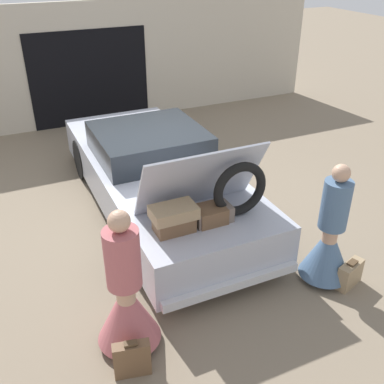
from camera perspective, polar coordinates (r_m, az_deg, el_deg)
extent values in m
plane|color=#7F705B|center=(7.67, -4.35, -1.69)|extent=(40.00, 40.00, 0.00)
cube|color=beige|center=(11.21, -13.07, 15.47)|extent=(12.00, 0.12, 2.80)
cube|color=black|center=(11.21, -12.81, 13.91)|extent=(2.80, 0.02, 2.20)
cube|color=#B2B7C6|center=(7.43, -4.50, 1.64)|extent=(1.95, 5.10, 0.64)
cube|color=#1E2328|center=(7.46, -5.49, 6.33)|extent=(1.72, 1.63, 0.44)
cylinder|color=black|center=(8.67, -13.79, 4.06)|extent=(0.18, 0.74, 0.74)
cylinder|color=black|center=(9.11, -2.63, 6.18)|extent=(0.18, 0.74, 0.74)
cylinder|color=black|center=(6.03, -7.40, -7.34)|extent=(0.18, 0.74, 0.74)
cylinder|color=black|center=(6.65, 7.58, -3.47)|extent=(0.18, 0.74, 0.74)
cube|color=silver|center=(5.59, 5.16, -11.70)|extent=(1.85, 0.10, 0.12)
cube|color=#B2B7C6|center=(5.70, 1.09, 1.61)|extent=(1.66, 0.55, 0.95)
cube|color=brown|center=(5.49, -2.31, -4.09)|extent=(0.47, 0.30, 0.19)
cube|color=#75665B|center=(5.67, 2.59, -2.82)|extent=(0.49, 0.29, 0.21)
cube|color=#9E8460|center=(5.40, -2.34, -2.58)|extent=(0.55, 0.35, 0.15)
cube|color=brown|center=(5.66, 2.31, -2.87)|extent=(0.38, 0.33, 0.21)
torus|color=black|center=(5.70, 6.12, 0.35)|extent=(0.75, 0.12, 0.75)
cylinder|color=tan|center=(5.07, -8.16, -15.09)|extent=(0.20, 0.20, 0.84)
cone|color=#B25B60|center=(5.04, -8.19, -14.75)|extent=(0.70, 0.70, 0.75)
cylinder|color=#B25B60|center=(4.58, -8.82, -8.36)|extent=(0.37, 0.37, 0.66)
sphere|color=tan|center=(4.33, -9.26, -3.69)|extent=(0.23, 0.23, 0.23)
cylinder|color=tan|center=(6.12, 16.74, -7.43)|extent=(0.19, 0.19, 0.81)
cone|color=slate|center=(6.10, 16.79, -7.12)|extent=(0.66, 0.66, 0.73)
cylinder|color=slate|center=(5.73, 17.76, -1.56)|extent=(0.35, 0.35, 0.64)
sphere|color=tan|center=(5.53, 18.43, 2.28)|extent=(0.22, 0.22, 0.22)
cube|color=brown|center=(4.93, -7.62, -20.30)|extent=(0.40, 0.20, 0.42)
cube|color=#4C3823|center=(4.75, -7.81, -18.51)|extent=(0.15, 0.10, 0.02)
cube|color=#9E8460|center=(6.24, 19.41, -9.84)|extent=(0.43, 0.27, 0.34)
cube|color=#4C3823|center=(6.13, 19.71, -8.43)|extent=(0.16, 0.13, 0.02)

